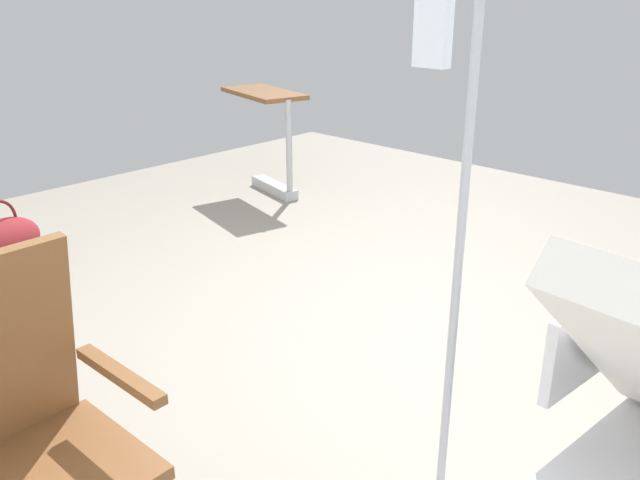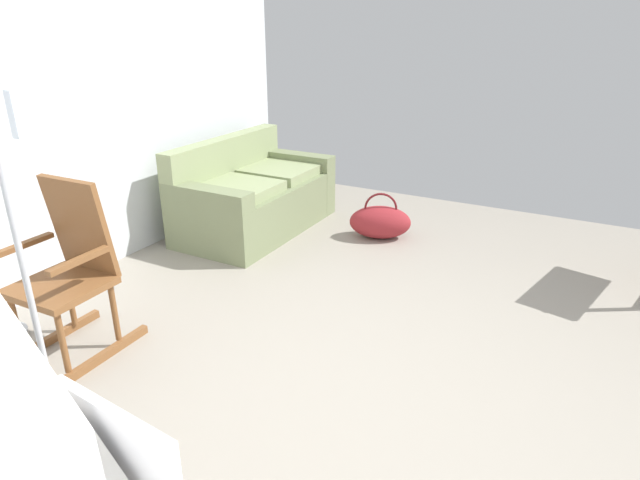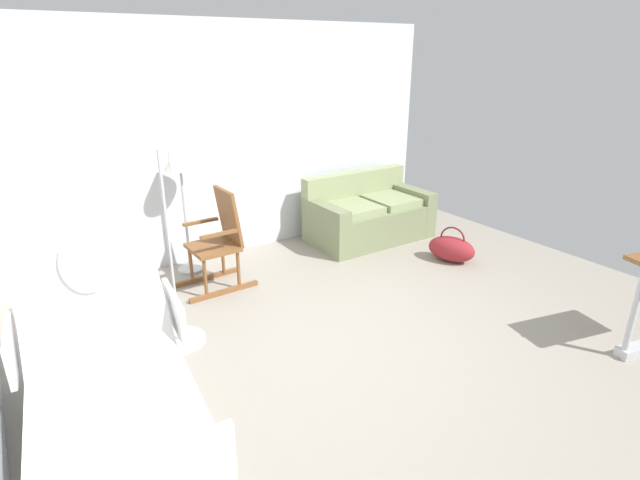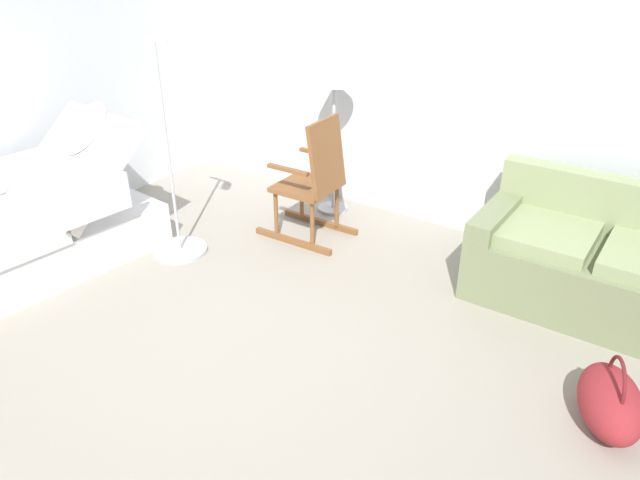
% 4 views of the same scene
% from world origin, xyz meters
% --- Properties ---
extents(ground_plane, '(6.69, 6.69, 0.00)m').
position_xyz_m(ground_plane, '(0.00, 0.00, 0.00)').
color(ground_plane, gray).
extents(back_wall, '(5.55, 0.10, 2.70)m').
position_xyz_m(back_wall, '(0.00, 2.66, 1.35)').
color(back_wall, silver).
rests_on(back_wall, ground).
extents(hospital_bed, '(1.15, 2.14, 1.21)m').
position_xyz_m(hospital_bed, '(-2.05, 0.08, 0.32)').
color(hospital_bed, silver).
rests_on(hospital_bed, ground).
extents(couch, '(1.60, 0.85, 0.85)m').
position_xyz_m(couch, '(1.61, 2.03, 0.31)').
color(couch, '#737D57').
rests_on(couch, ground).
extents(rocking_chair, '(0.77, 0.51, 1.05)m').
position_xyz_m(rocking_chair, '(-0.58, 1.79, 0.50)').
color(rocking_chair, brown).
rests_on(rocking_chair, ground).
extents(floor_lamp, '(0.34, 0.34, 1.48)m').
position_xyz_m(floor_lamp, '(-0.74, 2.33, 1.23)').
color(floor_lamp, '#B2B5BA').
rests_on(floor_lamp, ground).
extents(duffel_bag, '(0.51, 0.64, 0.43)m').
position_xyz_m(duffel_bag, '(1.96, 0.88, 0.15)').
color(duffel_bag, maroon).
rests_on(duffel_bag, ground).
extents(iv_pole, '(0.44, 0.44, 1.69)m').
position_xyz_m(iv_pole, '(-1.33, 0.94, 0.25)').
color(iv_pole, '#B2B5BA').
rests_on(iv_pole, ground).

